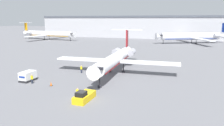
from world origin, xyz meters
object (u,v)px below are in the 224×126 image
object	(u,v)px
airplane_main	(116,58)
luggage_cart	(28,76)
worker_near_tug	(77,93)
traffic_cone_left	(51,84)
worker_on_apron	(32,79)
airplane_parked_far_left	(48,34)
worker_by_wing	(81,69)
airplane_parked_far_right	(192,36)
pushback_tug	(84,96)

from	to	relation	value
airplane_main	luggage_cart	bearing A→B (deg)	-139.26
worker_near_tug	traffic_cone_left	bearing A→B (deg)	152.32
worker_on_apron	airplane_parked_far_left	world-z (taller)	airplane_parked_far_left
airplane_main	luggage_cart	xyz separation A→B (m)	(-14.98, -12.91, -2.53)
worker_near_tug	worker_by_wing	xyz separation A→B (m)	(-7.35, 15.41, 0.09)
airplane_main	airplane_parked_far_right	size ratio (longest dim) A/B	0.80
pushback_tug	worker_by_wing	xyz separation A→B (m)	(-8.84, 15.93, 0.33)
traffic_cone_left	worker_on_apron	bearing A→B (deg)	-179.93
worker_by_wing	airplane_parked_far_right	distance (m)	81.53
airplane_parked_far_right	worker_by_wing	bearing A→B (deg)	-107.65
worker_by_wing	worker_on_apron	distance (m)	12.32
worker_by_wing	airplane_parked_far_left	bearing A→B (deg)	130.56
worker_by_wing	worker_on_apron	xyz separation A→B (m)	(-5.21, -11.17, 0.00)
worker_on_apron	airplane_parked_far_right	bearing A→B (deg)	71.39
traffic_cone_left	airplane_parked_far_left	bearing A→B (deg)	126.08
pushback_tug	worker_by_wing	world-z (taller)	worker_by_wing
worker_near_tug	airplane_parked_far_right	world-z (taller)	airplane_parked_far_right
airplane_main	worker_by_wing	xyz separation A→B (m)	(-7.71, -2.95, -2.56)
airplane_parked_far_right	airplane_main	bearing A→B (deg)	-102.81
pushback_tug	traffic_cone_left	xyz separation A→B (m)	(-9.58, 4.76, -0.25)
worker_on_apron	traffic_cone_left	bearing A→B (deg)	0.07
airplane_parked_far_right	worker_near_tug	bearing A→B (deg)	-100.57
airplane_parked_far_left	airplane_parked_far_right	size ratio (longest dim) A/B	1.08
pushback_tug	worker_near_tug	distance (m)	1.60
worker_on_apron	airplane_parked_far_right	size ratio (longest dim) A/B	0.05
worker_by_wing	airplane_parked_far_left	size ratio (longest dim) A/B	0.05
airplane_main	traffic_cone_left	distance (m)	16.75
luggage_cart	traffic_cone_left	bearing A→B (deg)	-10.49
airplane_main	traffic_cone_left	xyz separation A→B (m)	(-8.46, -14.11, -3.15)
luggage_cart	worker_by_wing	size ratio (longest dim) A/B	1.83
airplane_main	worker_by_wing	world-z (taller)	airplane_main
worker_near_tug	airplane_parked_far_right	bearing A→B (deg)	79.43
traffic_cone_left	pushback_tug	bearing A→B (deg)	-26.43
airplane_parked_far_left	pushback_tug	bearing A→B (deg)	-51.34
worker_near_tug	worker_by_wing	distance (m)	17.07
pushback_tug	traffic_cone_left	world-z (taller)	pushback_tug
luggage_cart	airplane_parked_far_right	distance (m)	93.29
airplane_main	airplane_parked_far_left	bearing A→B (deg)	135.25
pushback_tug	airplane_parked_far_left	world-z (taller)	airplane_parked_far_left
luggage_cart	worker_near_tug	bearing A→B (deg)	-20.46
worker_on_apron	airplane_parked_far_left	distance (m)	97.77
luggage_cart	airplane_parked_far_right	xyz separation A→B (m)	(31.97, 87.60, 2.70)
luggage_cart	airplane_parked_far_right	world-z (taller)	airplane_parked_far_right
pushback_tug	airplane_parked_far_left	bearing A→B (deg)	128.66
airplane_main	worker_on_apron	distance (m)	19.31
worker_near_tug	worker_by_wing	bearing A→B (deg)	115.49
pushback_tug	worker_on_apron	world-z (taller)	worker_on_apron
pushback_tug	traffic_cone_left	bearing A→B (deg)	153.57
airplane_main	worker_near_tug	size ratio (longest dim) A/B	17.34
traffic_cone_left	airplane_parked_far_left	xyz separation A→B (m)	(-59.06, 81.05, 3.20)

